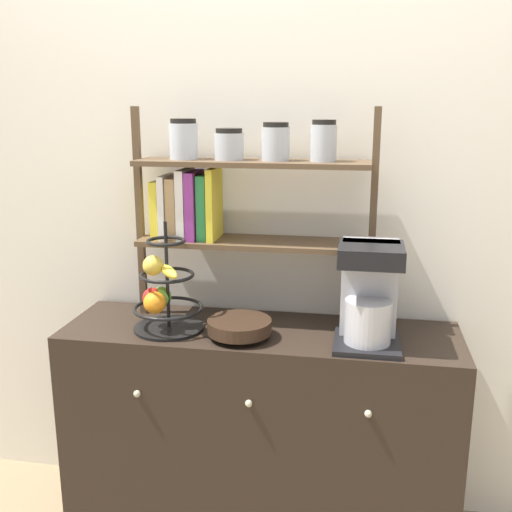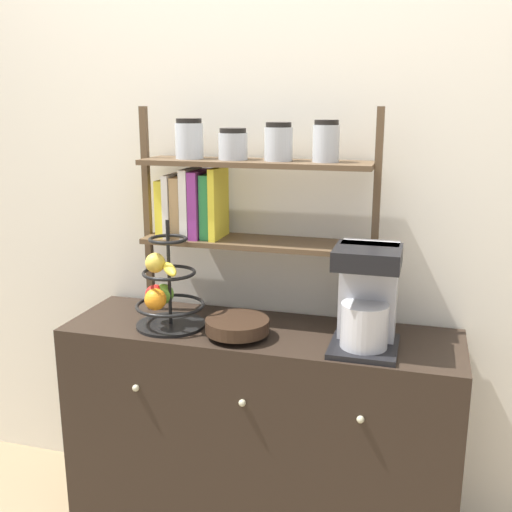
% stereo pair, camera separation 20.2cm
% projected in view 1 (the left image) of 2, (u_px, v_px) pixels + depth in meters
% --- Properties ---
extents(wall_back, '(7.00, 0.05, 2.60)m').
position_uv_depth(wall_back, '(271.00, 176.00, 2.20)').
color(wall_back, silver).
rests_on(wall_back, ground_plane).
extents(sideboard, '(1.38, 0.42, 0.79)m').
position_uv_depth(sideboard, '(260.00, 431.00, 2.19)').
color(sideboard, black).
rests_on(sideboard, ground_plane).
extents(coffee_maker, '(0.21, 0.24, 0.34)m').
position_uv_depth(coffee_maker, '(369.00, 294.00, 1.94)').
color(coffee_maker, black).
rests_on(coffee_maker, sideboard).
extents(fruit_stand, '(0.24, 0.24, 0.38)m').
position_uv_depth(fruit_stand, '(163.00, 295.00, 2.06)').
color(fruit_stand, black).
rests_on(fruit_stand, sideboard).
extents(wooden_bowl, '(0.22, 0.22, 0.06)m').
position_uv_depth(wooden_bowl, '(239.00, 327.00, 2.01)').
color(wooden_bowl, black).
rests_on(wooden_bowl, sideboard).
extents(shelf_hutch, '(0.86, 0.20, 0.76)m').
position_uv_depth(shelf_hutch, '(226.00, 190.00, 2.09)').
color(shelf_hutch, brown).
rests_on(shelf_hutch, sideboard).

